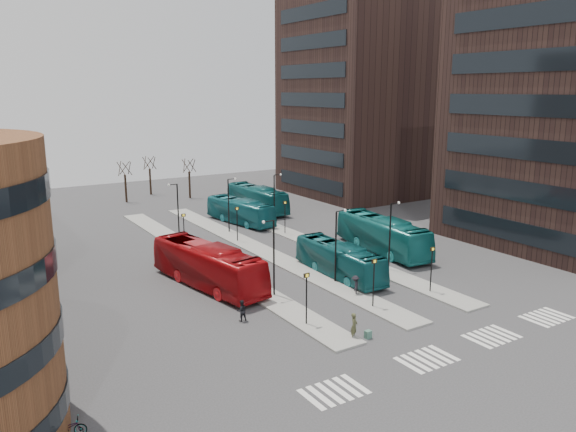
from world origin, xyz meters
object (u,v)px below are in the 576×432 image
commuter_b (347,276)px  bicycle_far (67,428)px  suitcase (368,334)px  teal_bus_c (382,235)px  commuter_a (241,311)px  teal_bus_d (257,198)px  teal_bus_b (240,211)px  commuter_c (355,285)px  red_bus (208,265)px  traveller (354,326)px  teal_bus_a (339,260)px

commuter_b → bicycle_far: (-23.99, -9.42, -0.41)m
suitcase → teal_bus_c: (14.34, 14.84, 1.49)m
suitcase → teal_bus_c: teal_bus_c is taller
commuter_a → teal_bus_d: bearing=-116.2°
teal_bus_b → commuter_b: size_ratio=6.21×
teal_bus_b → bicycle_far: bearing=-137.5°
teal_bus_b → commuter_c: teal_bus_b is taller
red_bus → teal_bus_d: size_ratio=1.06×
teal_bus_c → commuter_a: 21.55m
commuter_b → bicycle_far: size_ratio=0.99×
suitcase → red_bus: size_ratio=0.04×
suitcase → bicycle_far: 18.90m
traveller → commuter_a: bearing=92.8°
traveller → commuter_a: traveller is taller
suitcase → commuter_a: 9.00m
teal_bus_b → commuter_b: 24.81m
teal_bus_d → commuter_c: bearing=-106.5°
teal_bus_a → teal_bus_c: (8.28, 3.77, 0.29)m
red_bus → bicycle_far: red_bus is taller
bicycle_far → teal_bus_c: bearing=-44.6°
teal_bus_a → teal_bus_b: teal_bus_b is taller
traveller → teal_bus_a: bearing=22.9°
teal_bus_c → commuter_c: (-10.05, -8.20, -0.95)m
teal_bus_a → traveller: teal_bus_a is taller
commuter_c → bicycle_far: bearing=-30.0°
traveller → teal_bus_b: bearing=40.9°
traveller → commuter_b: bearing=20.3°
commuter_a → teal_bus_a: bearing=-156.0°
teal_bus_b → teal_bus_d: bearing=35.6°
red_bus → bicycle_far: (-14.22, -15.51, -1.32)m
teal_bus_c → teal_bus_d: teal_bus_c is taller
teal_bus_d → bicycle_far: teal_bus_d is taller
teal_bus_d → commuter_c: 33.17m
suitcase → teal_bus_a: size_ratio=0.05×
teal_bus_d → bicycle_far: size_ratio=6.86×
red_bus → teal_bus_c: size_ratio=1.01×
teal_bus_a → bicycle_far: size_ratio=6.01×
commuter_a → commuter_b: (10.79, 1.78, 0.10)m
suitcase → bicycle_far: (-18.89, -0.69, 0.20)m
suitcase → teal_bus_a: bearing=55.6°
teal_bus_b → commuter_c: bearing=-107.1°
teal_bus_c → red_bus: bearing=-173.9°
suitcase → commuter_c: size_ratio=0.33×
commuter_b → commuter_c: 2.25m
traveller → commuter_c: bearing=16.3°
commuter_c → traveller: bearing=2.9°
traveller → commuter_b: size_ratio=1.01×
teal_bus_b → bicycle_far: size_ratio=6.16×
traveller → commuter_b: (5.90, 8.27, -0.01)m
teal_bus_c → bicycle_far: (-33.23, -15.53, -1.30)m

